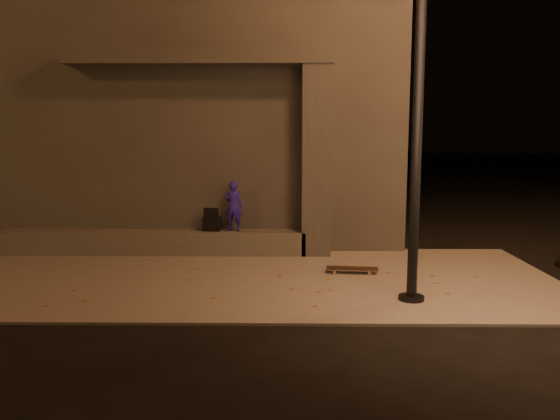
{
  "coord_description": "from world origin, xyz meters",
  "views": [
    {
      "loc": [
        1.14,
        -6.7,
        2.38
      ],
      "look_at": [
        1.03,
        2.0,
        1.15
      ],
      "focal_mm": 35.0,
      "sensor_mm": 36.0,
      "label": 1
    }
  ],
  "objects_px": {
    "skateboarder": "(233,206)",
    "skateboard": "(352,269)",
    "backpack": "(212,223)",
    "street_lamp_0": "(421,10)",
    "column": "(316,161)"
  },
  "relations": [
    {
      "from": "skateboarder",
      "to": "backpack",
      "type": "xyz_separation_m",
      "value": [
        -0.42,
        0.0,
        -0.33
      ]
    },
    {
      "from": "skateboard",
      "to": "backpack",
      "type": "bearing_deg",
      "value": 155.43
    },
    {
      "from": "skateboarder",
      "to": "skateboard",
      "type": "distance_m",
      "value": 2.74
    },
    {
      "from": "column",
      "to": "skateboard",
      "type": "relative_size",
      "value": 4.1
    },
    {
      "from": "column",
      "to": "skateboarder",
      "type": "distance_m",
      "value": 1.81
    },
    {
      "from": "column",
      "to": "skateboard",
      "type": "height_order",
      "value": "column"
    },
    {
      "from": "column",
      "to": "skateboarder",
      "type": "bearing_deg",
      "value": 180.0
    },
    {
      "from": "backpack",
      "to": "street_lamp_0",
      "type": "bearing_deg",
      "value": -34.27
    },
    {
      "from": "backpack",
      "to": "skateboard",
      "type": "xyz_separation_m",
      "value": [
        2.56,
        -1.49,
        -0.53
      ]
    },
    {
      "from": "skateboarder",
      "to": "street_lamp_0",
      "type": "bearing_deg",
      "value": 142.75
    },
    {
      "from": "skateboarder",
      "to": "street_lamp_0",
      "type": "distance_m",
      "value": 5.06
    },
    {
      "from": "column",
      "to": "backpack",
      "type": "xyz_separation_m",
      "value": [
        -2.02,
        0.0,
        -1.19
      ]
    },
    {
      "from": "backpack",
      "to": "skateboard",
      "type": "relative_size",
      "value": 0.53
    },
    {
      "from": "skateboard",
      "to": "street_lamp_0",
      "type": "distance_m",
      "value": 4.18
    },
    {
      "from": "column",
      "to": "backpack",
      "type": "bearing_deg",
      "value": 180.0
    }
  ]
}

